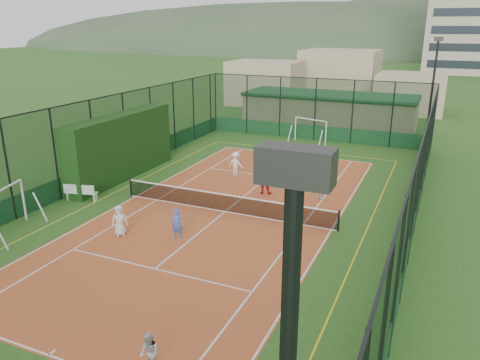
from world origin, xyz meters
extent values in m
plane|color=#2A531C|center=(0.00, 0.00, 0.00)|extent=(300.00, 300.00, 0.00)
cube|color=#B55228|center=(0.00, 0.00, 0.01)|extent=(11.17, 23.97, 0.01)
cube|color=black|center=(-8.30, 2.62, 1.97)|extent=(1.35, 9.00, 3.94)
imported|color=silver|center=(-3.13, -4.42, 0.73)|extent=(0.83, 0.80, 1.43)
imported|color=#4669C7|center=(-0.61, -3.64, 0.72)|extent=(0.59, 0.47, 1.42)
imported|color=silver|center=(3.10, -11.27, 0.63)|extent=(0.76, 0.72, 1.24)
imported|color=white|center=(-1.98, 5.73, 0.78)|extent=(1.03, 0.65, 1.53)
imported|color=silver|center=(3.94, 3.74, 0.74)|extent=(0.91, 0.51, 1.46)
imported|color=white|center=(-0.33, 9.48, 0.74)|extent=(1.41, 0.86, 1.45)
imported|color=#B51319|center=(0.86, 3.37, 0.88)|extent=(0.91, 0.75, 1.74)
sphere|color=#CCE033|center=(-0.65, 1.20, 0.04)|extent=(0.07, 0.07, 0.07)
sphere|color=#CCE033|center=(-0.29, 1.88, 0.04)|extent=(0.07, 0.07, 0.07)
sphere|color=#CCE033|center=(-1.96, 0.74, 0.04)|extent=(0.07, 0.07, 0.07)
sphere|color=#CCE033|center=(-1.18, 0.80, 0.04)|extent=(0.07, 0.07, 0.07)
sphere|color=#CCE033|center=(-2.31, 1.14, 0.04)|extent=(0.07, 0.07, 0.07)
sphere|color=#CCE033|center=(1.42, 0.93, 0.04)|extent=(0.07, 0.07, 0.07)
sphere|color=#CCE033|center=(1.28, 1.70, 0.04)|extent=(0.07, 0.07, 0.07)
camera|label=1|loc=(9.59, -19.91, 9.14)|focal=35.00mm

